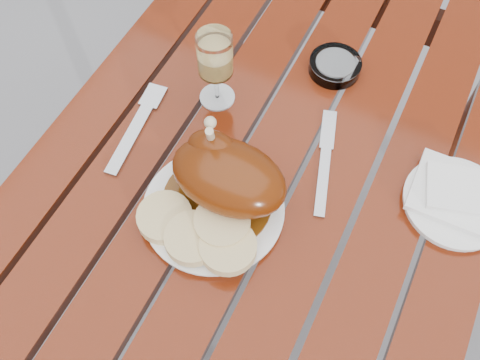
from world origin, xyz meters
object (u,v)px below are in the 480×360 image
object	(u,v)px
dinner_plate	(214,210)
side_plate	(455,203)
ashtray	(335,66)
table	(262,245)
wine_glass	(216,70)

from	to	relation	value
dinner_plate	side_plate	bearing A→B (deg)	28.00
side_plate	ashtray	distance (m)	0.35
dinner_plate	table	bearing A→B (deg)	72.08
table	dinner_plate	bearing A→B (deg)	-107.92
wine_glass	ashtray	distance (m)	0.25
wine_glass	side_plate	bearing A→B (deg)	-3.50
dinner_plate	ashtray	distance (m)	0.39
dinner_plate	ashtray	xyz separation A→B (m)	(0.07, 0.39, 0.01)
wine_glass	side_plate	xyz separation A→B (m)	(0.47, -0.03, -0.07)
table	wine_glass	xyz separation A→B (m)	(-0.15, 0.09, 0.45)
ashtray	wine_glass	bearing A→B (deg)	-137.11
table	dinner_plate	size ratio (longest dim) A/B	5.03
table	side_plate	bearing A→B (deg)	10.79
wine_glass	dinner_plate	bearing A→B (deg)	-63.99
table	wine_glass	world-z (taller)	wine_glass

